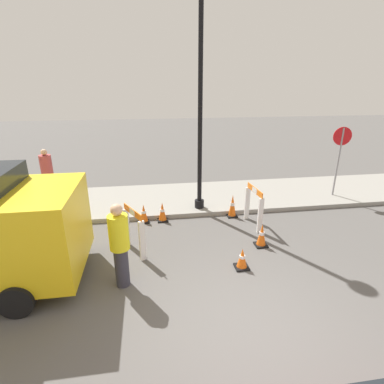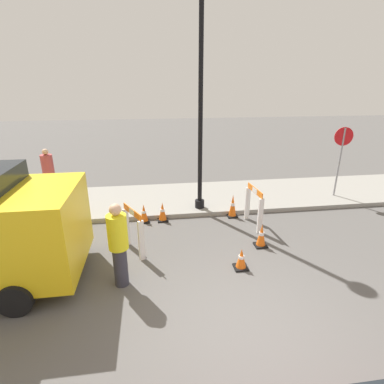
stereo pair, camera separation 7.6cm
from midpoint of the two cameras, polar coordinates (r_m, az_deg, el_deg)
The scene contains 14 objects.
ground_plane at distance 5.40m, azimuth 10.32°, elevation -25.17°, with size 60.00×60.00×0.00m, color #565451.
sidewalk_slab at distance 10.29m, azimuth 0.30°, elevation -1.11°, with size 18.00×2.84×0.13m.
streetlamp_post at distance 8.61m, azimuth 1.97°, elevation 21.41°, with size 0.44×0.44×6.08m.
stop_sign at distance 11.07m, azimuth 26.74°, elevation 7.03°, with size 0.60×0.12×2.33m.
barricade_0 at distance 7.12m, azimuth -10.82°, elevation -6.95°, with size 0.52×0.83×1.12m.
barricade_1 at distance 8.44m, azimuth 11.95°, elevation -2.49°, with size 0.20×0.95×1.13m.
traffic_cone_0 at distance 9.01m, azimuth 7.99°, elevation -2.70°, with size 0.30×0.30×0.69m.
traffic_cone_1 at distance 7.59m, azimuth 13.35°, elevation -8.12°, with size 0.30×0.30×0.59m.
traffic_cone_2 at distance 8.72m, azimuth -8.90°, elevation -4.08°, with size 0.30×0.30×0.54m.
traffic_cone_3 at distance 8.10m, azimuth -13.01°, elevation -6.43°, with size 0.30×0.30×0.53m.
traffic_cone_4 at distance 6.70m, azimuth 9.69°, elevation -12.49°, with size 0.30×0.30×0.48m.
traffic_cone_5 at distance 8.72m, azimuth -5.39°, elevation -3.81°, with size 0.30×0.30×0.57m.
person_worker at distance 5.94m, azimuth -13.48°, elevation -9.47°, with size 0.54×0.54×1.74m.
person_pedestrian at distance 11.24m, azimuth -25.51°, elevation 3.67°, with size 0.40×0.40×1.60m.
Camera 2 is at (-1.35, -3.56, 3.82)m, focal length 28.00 mm.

